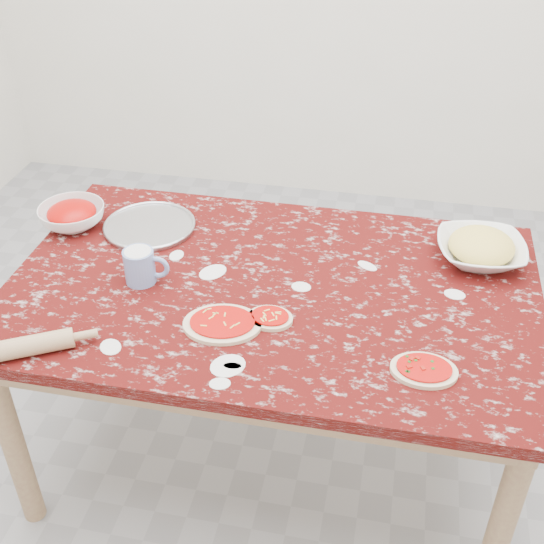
{
  "coord_description": "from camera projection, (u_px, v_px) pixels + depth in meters",
  "views": [
    {
      "loc": [
        0.34,
        -1.65,
        1.99
      ],
      "look_at": [
        0.0,
        0.0,
        0.8
      ],
      "focal_mm": 45.58,
      "sensor_mm": 36.0,
      "label": 1
    }
  ],
  "objects": [
    {
      "name": "flour_mug",
      "position": [
        141.0,
        266.0,
        2.07
      ],
      "size": [
        0.14,
        0.09,
        0.11
      ],
      "color": "#7189C2",
      "rests_on": "worktable"
    },
    {
      "name": "sauce_bowl",
      "position": [
        72.0,
        216.0,
        2.36
      ],
      "size": [
        0.26,
        0.26,
        0.07
      ],
      "primitive_type": "imported",
      "rotation": [
        0.0,
        0.0,
        -0.18
      ],
      "color": "white",
      "rests_on": "worktable"
    },
    {
      "name": "worktable",
      "position": [
        272.0,
        307.0,
        2.14
      ],
      "size": [
        1.6,
        1.0,
        0.75
      ],
      "color": "#3E0907",
      "rests_on": "ground"
    },
    {
      "name": "rolling_pin",
      "position": [
        20.0,
        347.0,
        1.82
      ],
      "size": [
        0.27,
        0.18,
        0.06
      ],
      "primitive_type": "cylinder",
      "rotation": [
        0.0,
        1.57,
        0.51
      ],
      "color": "tan",
      "rests_on": "worktable"
    },
    {
      "name": "ground",
      "position": [
        272.0,
        450.0,
        2.52
      ],
      "size": [
        4.0,
        4.0,
        0.0
      ],
      "primitive_type": "plane",
      "color": "gray"
    },
    {
      "name": "cheese_bowl",
      "position": [
        480.0,
        251.0,
        2.18
      ],
      "size": [
        0.31,
        0.31,
        0.07
      ],
      "primitive_type": "imported",
      "rotation": [
        0.0,
        0.0,
        0.12
      ],
      "color": "white",
      "rests_on": "worktable"
    },
    {
      "name": "pizza_left",
      "position": [
        222.0,
        324.0,
        1.93
      ],
      "size": [
        0.25,
        0.21,
        0.02
      ],
      "color": "beige",
      "rests_on": "worktable"
    },
    {
      "name": "pizza_mid",
      "position": [
        270.0,
        318.0,
        1.95
      ],
      "size": [
        0.14,
        0.12,
        0.02
      ],
      "color": "beige",
      "rests_on": "worktable"
    },
    {
      "name": "pizza_tray",
      "position": [
        150.0,
        227.0,
        2.35
      ],
      "size": [
        0.38,
        0.38,
        0.01
      ],
      "primitive_type": "cylinder",
      "rotation": [
        0.0,
        0.0,
        0.3
      ],
      "color": "#B2B2B7",
      "rests_on": "worktable"
    },
    {
      "name": "pizza_right",
      "position": [
        424.0,
        370.0,
        1.78
      ],
      "size": [
        0.18,
        0.14,
        0.02
      ],
      "color": "beige",
      "rests_on": "worktable"
    }
  ]
}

